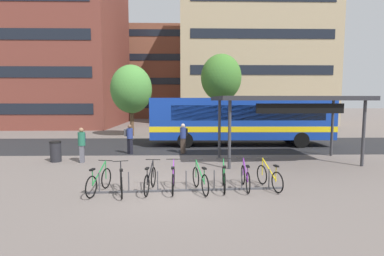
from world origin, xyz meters
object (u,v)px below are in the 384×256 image
(parked_bicycle_green_5, at_px, (224,178))
(parked_bicycle_yellow_7, at_px, (269,177))
(parked_bicycle_black_1, at_px, (121,182))
(parked_bicycle_purple_6, at_px, (245,178))
(transit_shelter, at_px, (288,100))
(commuter_grey_pack_0, at_px, (129,137))
(commuter_navy_pack_1, at_px, (82,142))
(trash_bin, at_px, (56,151))
(parked_bicycle_green_4, at_px, (200,180))
(commuter_black_pack_2, at_px, (183,136))
(parked_bicycle_green_0, at_px, (99,181))
(parked_bicycle_purple_3, at_px, (173,180))
(city_bus, at_px, (239,119))
(parked_bicycle_black_2, at_px, (150,180))
(street_tree_0, at_px, (131,89))
(street_tree_1, at_px, (221,78))

(parked_bicycle_green_5, height_order, parked_bicycle_yellow_7, same)
(parked_bicycle_black_1, height_order, parked_bicycle_purple_6, same)
(parked_bicycle_green_5, xyz_separation_m, parked_bicycle_yellow_7, (1.59, 0.11, 0.00))
(transit_shelter, xyz_separation_m, commuter_grey_pack_0, (-8.18, 2.27, -2.07))
(commuter_navy_pack_1, xyz_separation_m, trash_bin, (-1.37, 0.19, -0.47))
(parked_bicycle_green_4, bearing_deg, commuter_black_pack_2, -9.71)
(parked_bicycle_green_0, height_order, commuter_navy_pack_1, commuter_navy_pack_1)
(parked_bicycle_black_1, bearing_deg, commuter_navy_pack_1, 17.94)
(parked_bicycle_black_1, distance_m, parked_bicycle_green_4, 2.60)
(parked_bicycle_green_0, bearing_deg, parked_bicycle_purple_3, -75.25)
(city_bus, xyz_separation_m, parked_bicycle_black_2, (-4.83, -9.90, -1.39))
(parked_bicycle_green_0, relative_size, parked_bicycle_green_5, 0.99)
(parked_bicycle_black_2, bearing_deg, parked_bicycle_yellow_7, -80.85)
(parked_bicycle_green_0, height_order, parked_bicycle_green_5, same)
(street_tree_0, xyz_separation_m, street_tree_1, (7.76, 0.91, 1.05))
(parked_bicycle_purple_3, xyz_separation_m, street_tree_0, (-4.21, 15.16, 3.60))
(parked_bicycle_yellow_7, xyz_separation_m, transit_shelter, (2.08, 4.27, 2.66))
(parked_bicycle_yellow_7, bearing_deg, trash_bin, 50.02)
(parked_bicycle_green_4, height_order, parked_bicycle_green_5, same)
(parked_bicycle_yellow_7, distance_m, transit_shelter, 5.44)
(parked_bicycle_purple_6, relative_size, transit_shelter, 0.24)
(transit_shelter, distance_m, commuter_grey_pack_0, 8.74)
(parked_bicycle_black_2, bearing_deg, parked_bicycle_black_1, 108.74)
(parked_bicycle_green_5, height_order, street_tree_0, street_tree_0)
(parked_bicycle_black_2, height_order, street_tree_1, street_tree_1)
(trash_bin, bearing_deg, commuter_grey_pack_0, 31.86)
(city_bus, relative_size, parked_bicycle_green_0, 7.09)
(trash_bin, bearing_deg, parked_bicycle_purple_3, -37.96)
(parked_bicycle_purple_3, relative_size, parked_bicycle_purple_6, 1.00)
(city_bus, height_order, commuter_grey_pack_0, city_bus)
(parked_bicycle_purple_3, relative_size, transit_shelter, 0.24)
(parked_bicycle_purple_6, xyz_separation_m, parked_bicycle_yellow_7, (0.84, 0.02, 0.00))
(commuter_grey_pack_0, relative_size, street_tree_1, 0.24)
(parked_bicycle_green_0, relative_size, commuter_navy_pack_1, 0.99)
(commuter_navy_pack_1, relative_size, commuter_black_pack_2, 1.00)
(parked_bicycle_purple_6, bearing_deg, parked_bicycle_black_1, 98.33)
(parked_bicycle_black_2, height_order, commuter_black_pack_2, commuter_black_pack_2)
(transit_shelter, relative_size, commuter_black_pack_2, 4.20)
(parked_bicycle_yellow_7, bearing_deg, parked_bicycle_black_1, 81.15)
(parked_bicycle_black_1, relative_size, parked_bicycle_purple_3, 0.98)
(parked_bicycle_black_2, xyz_separation_m, parked_bicycle_green_4, (1.68, -0.02, 0.00))
(city_bus, distance_m, parked_bicycle_green_5, 10.12)
(trash_bin, distance_m, street_tree_0, 11.15)
(parked_bicycle_black_2, xyz_separation_m, street_tree_0, (-3.44, 15.21, 3.60))
(city_bus, xyz_separation_m, parked_bicycle_yellow_7, (-0.75, -9.64, -1.39))
(parked_bicycle_purple_6, xyz_separation_m, commuter_grey_pack_0, (-5.26, 6.57, 0.59))
(street_tree_1, bearing_deg, commuter_black_pack_2, -109.56)
(parked_bicycle_black_1, relative_size, parked_bicycle_green_5, 0.98)
(parked_bicycle_purple_6, xyz_separation_m, transit_shelter, (2.92, 4.29, 2.66))
(commuter_grey_pack_0, relative_size, commuter_black_pack_2, 0.98)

